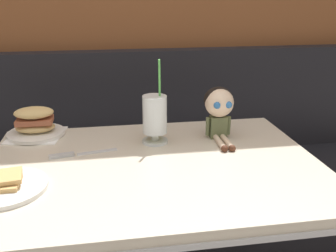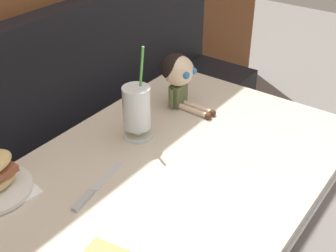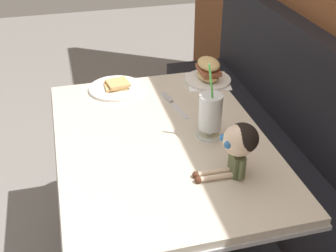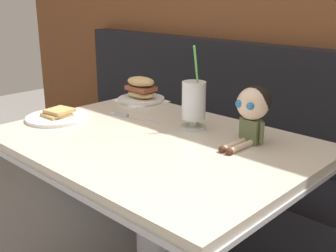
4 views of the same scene
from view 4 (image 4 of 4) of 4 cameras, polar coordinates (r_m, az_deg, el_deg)
name	(u,v)px [view 4 (image 4 of 4)]	position (r m, az deg, el deg)	size (l,w,h in m)	color
wood_panel_wall	(287,0)	(2.11, 15.76, 16.12)	(4.40, 0.08, 2.40)	brown
booth_bench	(247,187)	(2.11, 10.60, -8.16)	(2.60, 0.48, 1.00)	black
diner_table	(154,189)	(1.57, -1.88, -8.46)	(1.11, 0.81, 0.74)	beige
toast_plate	(57,117)	(1.77, -14.76, 1.24)	(0.25, 0.25, 0.04)	white
milkshake_glass	(194,103)	(1.58, 3.51, 3.18)	(0.10, 0.10, 0.32)	silver
sandwich_plate	(141,91)	(2.00, -3.68, 4.70)	(0.23, 0.23, 0.12)	white
butter_knife	(126,116)	(1.76, -5.71, 1.39)	(0.23, 0.06, 0.01)	silver
seated_doll	(253,107)	(1.44, 11.40, 2.58)	(0.11, 0.22, 0.20)	#5B6642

